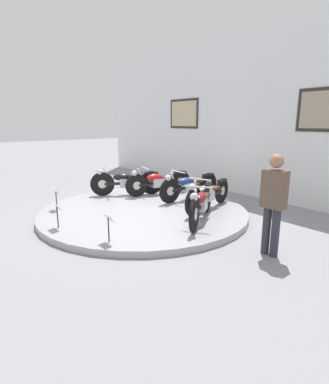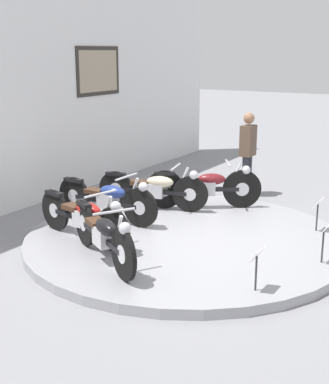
{
  "view_description": "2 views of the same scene",
  "coord_description": "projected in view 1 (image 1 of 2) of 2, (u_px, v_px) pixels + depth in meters",
  "views": [
    {
      "loc": [
        5.53,
        -3.87,
        2.13
      ],
      "look_at": [
        0.28,
        0.38,
        0.53
      ],
      "focal_mm": 28.0,
      "sensor_mm": 36.0,
      "label": 1
    },
    {
      "loc": [
        -6.61,
        -3.64,
        2.79
      ],
      "look_at": [
        0.03,
        0.38,
        0.74
      ],
      "focal_mm": 50.0,
      "sensor_mm": 36.0,
      "label": 2
    }
  ],
  "objects": [
    {
      "name": "motorcycle_blue",
      "position": [
        189.0,
        185.0,
        7.8
      ],
      "size": [
        0.54,
        1.98,
        0.79
      ],
      "color": "black",
      "rests_on": "display_platform"
    },
    {
      "name": "motorcycle_cream",
      "position": [
        208.0,
        193.0,
        6.91
      ],
      "size": [
        0.64,
        1.92,
        0.79
      ],
      "color": "black",
      "rests_on": "display_platform"
    },
    {
      "name": "motorcycle_maroon",
      "position": [
        201.0,
        202.0,
        6.08
      ],
      "size": [
        1.13,
        1.74,
        0.81
      ],
      "color": "black",
      "rests_on": "display_platform"
    },
    {
      "name": "back_wall",
      "position": [
        242.0,
        120.0,
        8.71
      ],
      "size": [
        14.0,
        0.22,
        4.35
      ],
      "color": "white",
      "rests_on": "ground_plane"
    },
    {
      "name": "info_placard_front_centre",
      "position": [
        57.0,
        209.0,
        5.69
      ],
      "size": [
        0.26,
        0.11,
        0.51
      ],
      "color": "#333338",
      "rests_on": "display_platform"
    },
    {
      "name": "ground_plane",
      "position": [
        144.0,
        214.0,
        7.05
      ],
      "size": [
        60.0,
        60.0,
        0.0
      ],
      "primitive_type": "plane",
      "color": "gray"
    },
    {
      "name": "motorcycle_red",
      "position": [
        158.0,
        181.0,
        8.34
      ],
      "size": [
        0.6,
        1.94,
        0.79
      ],
      "color": "black",
      "rests_on": "display_platform"
    },
    {
      "name": "info_placard_front_left",
      "position": [
        56.0,
        194.0,
        6.88
      ],
      "size": [
        0.26,
        0.11,
        0.51
      ],
      "color": "#333338",
      "rests_on": "display_platform"
    },
    {
      "name": "motorcycle_black",
      "position": [
        126.0,
        181.0,
        8.27
      ],
      "size": [
        1.07,
        1.75,
        0.8
      ],
      "color": "black",
      "rests_on": "display_platform"
    },
    {
      "name": "display_platform",
      "position": [
        144.0,
        212.0,
        7.03
      ],
      "size": [
        4.75,
        4.75,
        0.13
      ],
      "primitive_type": "cylinder",
      "color": "#99999E",
      "rests_on": "ground_plane"
    },
    {
      "name": "info_placard_front_right",
      "position": [
        108.0,
        221.0,
        5.01
      ],
      "size": [
        0.26,
        0.11,
        0.51
      ],
      "color": "#333338",
      "rests_on": "display_platform"
    },
    {
      "name": "visitor_standing",
      "position": [
        273.0,
        200.0,
        4.7
      ],
      "size": [
        0.36,
        0.22,
        1.65
      ],
      "color": "#2D2D38",
      "rests_on": "ground_plane"
    }
  ]
}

